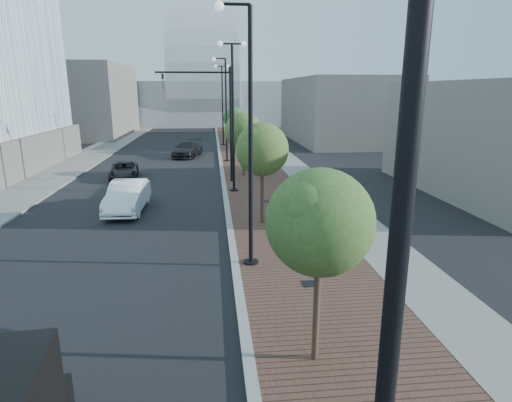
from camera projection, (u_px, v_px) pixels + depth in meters
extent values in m
cube|color=#4C2D23|center=(252.00, 152.00, 45.14)|extent=(7.00, 140.00, 0.12)
cube|color=slate|center=(277.00, 152.00, 45.41)|extent=(2.40, 140.00, 0.13)
cube|color=gray|center=(219.00, 152.00, 44.78)|extent=(0.30, 140.00, 0.14)
cube|color=slate|center=(93.00, 154.00, 43.49)|extent=(4.00, 140.00, 0.12)
imported|color=white|center=(128.00, 196.00, 23.08)|extent=(1.84, 5.04, 1.65)
imported|color=black|center=(124.00, 170.00, 31.73)|extent=(2.59, 4.58, 1.21)
imported|color=black|center=(187.00, 149.00, 42.20)|extent=(3.22, 5.59, 1.52)
imported|color=black|center=(309.00, 181.00, 26.94)|extent=(0.70, 0.57, 1.64)
cylinder|color=black|center=(391.00, 330.00, 3.28)|extent=(0.16, 0.16, 9.00)
cylinder|color=black|center=(251.00, 263.00, 15.97)|extent=(0.56, 0.56, 0.20)
cylinder|color=black|center=(251.00, 143.00, 14.83)|extent=(0.16, 0.16, 9.00)
cylinder|color=black|center=(235.00, 4.00, 13.64)|extent=(1.00, 0.10, 0.10)
sphere|color=silver|center=(219.00, 6.00, 13.60)|extent=(0.32, 0.32, 0.32)
cylinder|color=black|center=(234.00, 191.00, 27.52)|extent=(0.56, 0.56, 0.20)
cylinder|color=black|center=(233.00, 120.00, 26.37)|extent=(0.16, 0.16, 9.00)
cylinder|color=black|center=(232.00, 44.00, 25.23)|extent=(1.40, 0.10, 0.10)
sphere|color=silver|center=(220.00, 44.00, 25.16)|extent=(0.32, 0.32, 0.32)
sphere|color=silver|center=(244.00, 44.00, 25.30)|extent=(0.32, 0.32, 0.32)
cylinder|color=black|center=(227.00, 161.00, 39.06)|extent=(0.56, 0.56, 0.20)
cylinder|color=black|center=(226.00, 111.00, 37.92)|extent=(0.16, 0.16, 9.00)
cylinder|color=black|center=(220.00, 58.00, 36.73)|extent=(1.00, 0.10, 0.10)
sphere|color=silver|center=(214.00, 59.00, 36.70)|extent=(0.32, 0.32, 0.32)
cylinder|color=black|center=(223.00, 145.00, 50.61)|extent=(0.56, 0.56, 0.20)
cylinder|color=black|center=(223.00, 106.00, 49.47)|extent=(0.16, 0.16, 9.00)
cylinder|color=black|center=(222.00, 66.00, 48.33)|extent=(1.40, 0.10, 0.10)
sphere|color=silver|center=(216.00, 66.00, 48.26)|extent=(0.32, 0.32, 0.32)
sphere|color=silver|center=(228.00, 66.00, 48.40)|extent=(0.32, 0.32, 0.32)
cylinder|color=black|center=(231.00, 126.00, 29.42)|extent=(0.18, 0.18, 8.00)
cylinder|color=black|center=(193.00, 72.00, 28.25)|extent=(5.00, 0.12, 0.12)
imported|color=black|center=(163.00, 82.00, 28.21)|extent=(0.16, 0.20, 1.00)
cylinder|color=#382619|center=(317.00, 300.00, 9.90)|extent=(0.16, 0.16, 3.34)
sphere|color=#33551D|center=(320.00, 222.00, 9.42)|extent=(2.45, 2.45, 2.45)
sphere|color=#33551D|center=(333.00, 228.00, 9.81)|extent=(1.71, 1.71, 1.71)
sphere|color=#33551D|center=(310.00, 212.00, 9.01)|extent=(1.47, 1.47, 1.47)
cylinder|color=#382619|center=(262.00, 190.00, 20.47)|extent=(0.16, 0.16, 3.48)
sphere|color=#3B581E|center=(262.00, 149.00, 19.96)|extent=(2.53, 2.53, 2.53)
sphere|color=#3B581E|center=(270.00, 153.00, 20.35)|extent=(1.77, 1.77, 1.77)
sphere|color=#3B581E|center=(256.00, 143.00, 19.56)|extent=(1.52, 1.52, 1.52)
cylinder|color=#382619|center=(243.00, 156.00, 32.04)|extent=(0.16, 0.16, 3.25)
sphere|color=#37551D|center=(243.00, 131.00, 31.57)|extent=(2.80, 2.80, 2.80)
sphere|color=#37551D|center=(248.00, 134.00, 31.96)|extent=(1.96, 1.96, 1.96)
sphere|color=#37551D|center=(239.00, 127.00, 31.17)|extent=(1.68, 1.68, 1.68)
cylinder|color=#382619|center=(235.00, 138.00, 43.56)|extent=(0.16, 0.16, 3.44)
sphere|color=#1C521C|center=(234.00, 118.00, 43.07)|extent=(2.28, 2.28, 2.28)
sphere|color=#1C521C|center=(238.00, 120.00, 43.46)|extent=(1.59, 1.59, 1.59)
sphere|color=#1C521C|center=(232.00, 115.00, 42.66)|extent=(1.37, 1.37, 1.37)
cube|color=#9EA2A7|center=(205.00, 103.00, 86.89)|extent=(50.00, 28.00, 8.00)
cube|color=#65605B|center=(76.00, 101.00, 60.78)|extent=(14.00, 20.00, 10.00)
cube|color=#615C57|center=(340.00, 110.00, 55.01)|extent=(12.00, 22.00, 8.00)
cube|color=slate|center=(512.00, 139.00, 26.47)|extent=(10.00, 16.00, 7.00)
cube|color=black|center=(310.00, 284.00, 14.22)|extent=(0.50, 0.50, 0.02)
cube|color=black|center=(267.00, 201.00, 24.80)|extent=(0.50, 0.50, 0.02)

